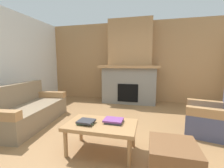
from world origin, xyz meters
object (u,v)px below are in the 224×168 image
armchair (212,118)px  ottoman (173,160)px  fireplace (130,67)px  couch (27,111)px  coffee_table (101,127)px

armchair → ottoman: size_ratio=1.77×
fireplace → ottoman: bearing=-74.5°
couch → ottoman: (2.80, -0.92, -0.09)m
coffee_table → ottoman: 1.00m
coffee_table → ottoman: (0.93, -0.30, -0.18)m
fireplace → coffee_table: bearing=-90.2°
coffee_table → ottoman: size_ratio=1.92×
fireplace → armchair: size_ratio=2.94×
fireplace → coffee_table: 3.14m
armchair → fireplace: bearing=131.4°
couch → armchair: (3.65, 0.40, 0.01)m
couch → ottoman: bearing=-18.1°
coffee_table → fireplace: bearing=89.8°
armchair → ottoman: (-0.85, -1.32, -0.09)m
couch → coffee_table: couch is taller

